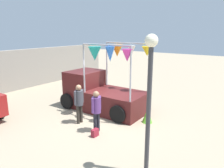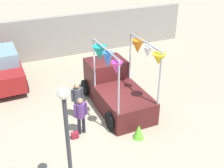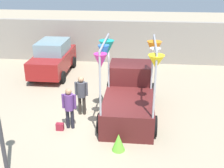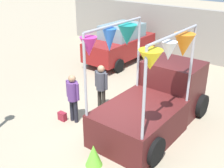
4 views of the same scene
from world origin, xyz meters
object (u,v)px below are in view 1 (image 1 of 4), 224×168
at_px(handbag, 95,133).
at_px(folded_kite_bundle_lime, 147,116).
at_px(street_lamp, 150,87).
at_px(person_customer, 96,108).
at_px(person_vendor, 79,100).
at_px(vendor_truck, 100,91).

relative_size(handbag, folded_kite_bundle_lime, 0.47).
xyz_separation_m(handbag, street_lamp, (-0.87, -2.51, 2.30)).
xyz_separation_m(person_customer, folded_kite_bundle_lime, (1.91, -1.21, -0.67)).
distance_m(person_customer, person_vendor, 1.13).
height_order(person_customer, person_vendor, person_vendor).
bearing_deg(street_lamp, person_vendor, 69.16).
relative_size(person_customer, person_vendor, 0.98).
distance_m(handbag, street_lamp, 3.52).
relative_size(person_customer, handbag, 5.76).
bearing_deg(handbag, folded_kite_bundle_lime, -24.03).
distance_m(person_customer, handbag, 0.92).
relative_size(vendor_truck, person_vendor, 2.50).
relative_size(person_vendor, handbag, 5.90).
xyz_separation_m(vendor_truck, person_vendor, (-1.90, -0.40, 0.10)).
xyz_separation_m(person_customer, person_vendor, (0.23, 1.10, 0.03)).
xyz_separation_m(vendor_truck, folded_kite_bundle_lime, (-0.22, -2.71, -0.59)).
bearing_deg(vendor_truck, person_vendor, -168.08).
relative_size(person_vendor, folded_kite_bundle_lime, 2.75).
distance_m(vendor_truck, street_lamp, 5.60).
relative_size(vendor_truck, person_customer, 2.56).
bearing_deg(person_customer, street_lamp, -114.33).
height_order(vendor_truck, person_customer, vendor_truck).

